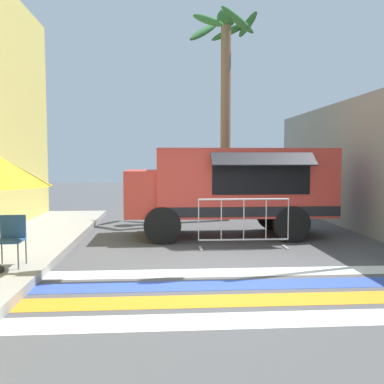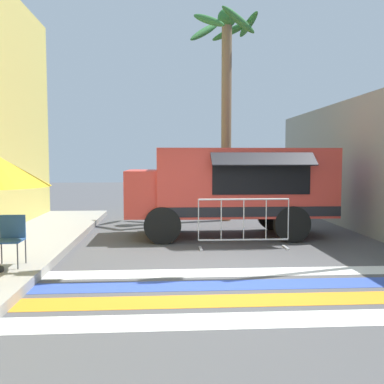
{
  "view_description": "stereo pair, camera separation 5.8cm",
  "coord_description": "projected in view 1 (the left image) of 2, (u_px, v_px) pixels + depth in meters",
  "views": [
    {
      "loc": [
        -1.09,
        -7.62,
        2.03
      ],
      "look_at": [
        -0.4,
        2.31,
        1.27
      ],
      "focal_mm": 40.0,
      "sensor_mm": 36.0,
      "label": 1
    },
    {
      "loc": [
        -1.04,
        -7.62,
        2.03
      ],
      "look_at": [
        -0.4,
        2.31,
        1.27
      ],
      "focal_mm": 40.0,
      "sensor_mm": 36.0,
      "label": 2
    }
  ],
  "objects": [
    {
      "name": "ground_plane",
      "position": [
        223.0,
        271.0,
        7.81
      ],
      "size": [
        60.0,
        60.0,
        0.0
      ],
      "primitive_type": "plane",
      "color": "#4C4C4F"
    },
    {
      "name": "barricade_front",
      "position": [
        244.0,
        224.0,
        9.68
      ],
      "size": [
        2.08,
        0.44,
        1.15
      ],
      "color": "#B7BABF",
      "rests_on": "ground_plane"
    },
    {
      "name": "traffic_signal_pole",
      "position": [
        322.0,
        8.0,
        7.83
      ],
      "size": [
        4.73,
        0.29,
        6.77
      ],
      "color": "#515456",
      "rests_on": "ground_plane"
    },
    {
      "name": "crosswalk_painted",
      "position": [
        234.0,
        292.0,
        6.53
      ],
      "size": [
        6.4,
        2.84,
        0.01
      ],
      "color": "white",
      "rests_on": "ground_plane"
    },
    {
      "name": "palm_tree",
      "position": [
        225.0,
        75.0,
        13.87
      ],
      "size": [
        2.3,
        2.43,
        6.85
      ],
      "color": "#7A664C",
      "rests_on": "ground_plane"
    },
    {
      "name": "food_truck",
      "position": [
        227.0,
        185.0,
        11.2
      ],
      "size": [
        5.27,
        2.48,
        2.3
      ],
      "color": "#D13D33",
      "rests_on": "ground_plane"
    },
    {
      "name": "concrete_wall_right",
      "position": [
        376.0,
        165.0,
        10.95
      ],
      "size": [
        0.2,
        16.0,
        3.77
      ],
      "color": "gray",
      "rests_on": "ground_plane"
    },
    {
      "name": "folding_chair",
      "position": [
        11.0,
        236.0,
        7.49
      ],
      "size": [
        0.45,
        0.45,
        0.88
      ],
      "rotation": [
        0.0,
        0.0,
        -0.37
      ],
      "color": "#4C4C51",
      "rests_on": "sidewalk_left"
    }
  ]
}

